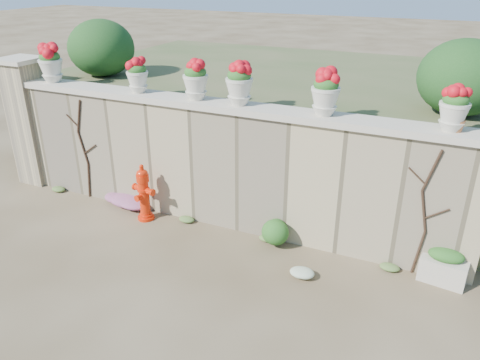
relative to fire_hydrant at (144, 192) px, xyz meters
The scene contains 21 objects.
ground 1.85m from the fire_hydrant, 47.33° to the right, with size 80.00×80.00×0.00m, color #4A3925.
stone_wall 1.39m from the fire_hydrant, 22.33° to the left, with size 8.00×0.40×2.00m, color tan.
wall_cap 2.01m from the fire_hydrant, 22.33° to the left, with size 8.10×0.52×0.10m, color beige.
gate_pillar 3.08m from the fire_hydrant, behind, with size 0.72×0.72×2.48m.
raised_fill 3.92m from the fire_hydrant, 71.95° to the left, with size 9.00×6.00×2.00m, color #384C23.
back_shrub_left 3.32m from the fire_hydrant, 139.68° to the left, with size 1.30×1.30×1.10m, color #143814.
back_shrub_right 5.31m from the fire_hydrant, 20.21° to the left, with size 1.30×1.30×1.10m, color #143814.
vine_left 1.57m from the fire_hydrant, 169.42° to the left, with size 0.60×0.04×1.91m.
vine_right 4.47m from the fire_hydrant, ahead, with size 0.60×0.04×1.91m.
fire_hydrant is the anchor object (origin of this frame).
planter_box 4.82m from the fire_hydrant, ahead, with size 0.65×0.43×0.51m.
green_shrub 2.27m from the fire_hydrant, ahead, with size 0.62×0.56×0.59m, color #1E5119.
magenta_clump 0.71m from the fire_hydrant, 162.57° to the left, with size 1.02×0.68×0.27m, color #C928AB.
white_flowers 3.09m from the fire_hydrant, ahead, with size 0.52×0.41×0.19m, color white.
urn_pot_0 2.93m from the fire_hydrant, 167.16° to the left, with size 0.42×0.42×0.66m.
urn_pot_1 1.95m from the fire_hydrant, 119.77° to the left, with size 0.36×0.36×0.56m.
urn_pot_2 2.12m from the fire_hydrant, 31.10° to the left, with size 0.40×0.40×0.62m.
urn_pot_3 2.52m from the fire_hydrant, 17.49° to the left, with size 0.41×0.41×0.65m.
urn_pot_4 3.49m from the fire_hydrant, ahead, with size 0.41×0.41×0.64m.
urn_pot_5 4.95m from the fire_hydrant, ahead, with size 0.38×0.38×0.59m.
terracotta_pot 4.94m from the fire_hydrant, ahead, with size 0.21×0.21×0.25m.
Camera 1 is at (3.27, -4.53, 4.01)m, focal length 35.00 mm.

